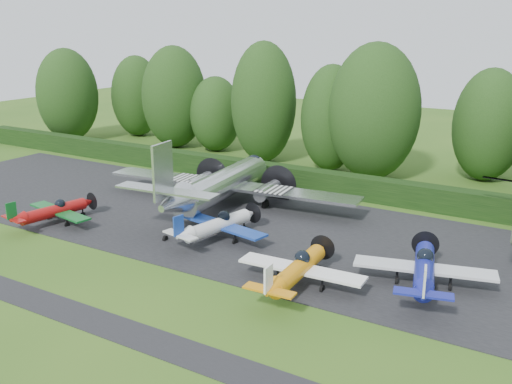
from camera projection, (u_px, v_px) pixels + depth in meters
The scene contains 17 objects.
ground at pixel (173, 279), 33.81m from camera, with size 160.00×160.00×0.00m, color #2D5618.
apron at pixel (259, 229), 42.06m from camera, with size 70.00×18.00×0.01m, color black.
taxiway_verge at pixel (99, 322), 28.86m from camera, with size 70.00×2.00×0.00m, color black.
hedgerow at pixel (321, 192), 51.13m from camera, with size 90.00×1.60×2.00m, color black.
transport_plane at pixel (221, 185), 46.25m from camera, with size 22.40×17.18×7.18m.
light_plane_red at pixel (54, 211), 42.75m from camera, with size 6.57×6.91×2.53m.
light_plane_white at pixel (218, 225), 39.45m from camera, with size 7.23×7.60×2.78m.
light_plane_orange at pixel (298, 269), 32.21m from camera, with size 7.51×7.90×2.89m.
light_plane_blue at pixel (424, 269), 32.10m from camera, with size 7.94×8.35×3.05m.
tree_1 at pixel (374, 112), 54.00m from camera, with size 8.69×8.69×13.03m.
tree_2 at pixel (216, 114), 66.73m from camera, with size 6.08×6.08×8.77m.
tree_3 at pixel (489, 125), 53.68m from camera, with size 6.60×6.60×10.72m.
tree_4 at pixel (67, 95), 72.54m from camera, with size 7.67×7.67×11.69m.
tree_6 at pixel (137, 96), 75.72m from camera, with size 6.64×6.64×10.64m.
tree_7 at pixel (331, 118), 57.53m from camera, with size 6.15×6.15×10.78m.
tree_8 at pixel (174, 97), 68.42m from camera, with size 7.74×7.74×12.16m.
tree_10 at pixel (264, 103), 60.88m from camera, with size 6.99×6.99×12.91m.
Camera 1 is at (20.02, -24.12, 14.52)m, focal length 40.00 mm.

